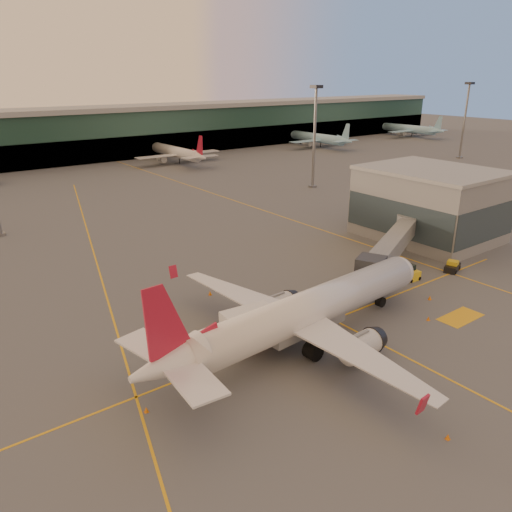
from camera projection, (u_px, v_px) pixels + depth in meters
ground at (333, 349)px, 54.15m from camera, size 600.00×600.00×0.00m
taxi_markings at (111, 253)px, 83.35m from camera, size 100.12×173.00×0.01m
terminal at (12, 139)px, 157.41m from camera, size 400.00×20.00×17.60m
gate_building at (430, 204)px, 89.16m from camera, size 18.40×22.40×12.60m
mast_east_near at (315, 130)px, 126.64m from camera, size 2.40×2.40×25.60m
mast_east_far at (465, 115)px, 172.08m from camera, size 2.40×2.40×25.60m
distant_aircraft_row at (75, 174)px, 148.72m from camera, size 350.00×34.00×13.00m
main_airplane at (302, 314)px, 53.58m from camera, size 39.95×36.00×12.06m
jet_bridge at (395, 243)px, 75.25m from camera, size 25.58×14.14×5.94m
catering_truck at (248, 326)px, 53.99m from camera, size 5.91×3.09×4.42m
gpu_cart at (412, 276)px, 72.10m from camera, size 2.36×1.50×1.34m
pushback_tug at (453, 267)px, 75.51m from camera, size 3.55×2.59×1.64m
cone_nose at (430, 298)px, 66.01m from camera, size 0.45×0.45×0.57m
cone_tail at (146, 410)px, 44.04m from camera, size 0.42×0.42×0.54m
cone_wing_right at (448, 437)px, 40.77m from camera, size 0.40×0.40×0.51m
cone_wing_left at (210, 293)px, 67.40m from camera, size 0.47×0.47×0.60m
cone_fwd at (428, 318)px, 60.48m from camera, size 0.41×0.41×0.52m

